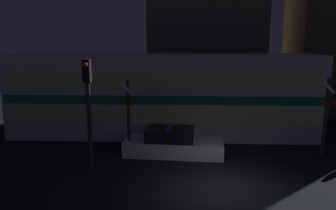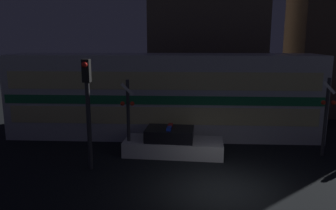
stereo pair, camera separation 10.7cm
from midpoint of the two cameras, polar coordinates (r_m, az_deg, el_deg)
The scene contains 7 objects.
ground_plane at distance 12.15m, azimuth 10.23°, elevation -14.58°, with size 120.00×120.00×0.00m, color black.
train at distance 18.01m, azimuth -0.66°, elevation 1.71°, with size 16.62×3.03×4.49m.
police_car at distance 15.33m, azimuth 1.00°, elevation -6.75°, with size 4.65×2.00×1.37m.
crossing_signal_near at distance 16.36m, azimuth 26.00°, elevation -1.51°, with size 0.64×0.31×3.61m.
crossing_signal_far at distance 14.90m, azimuth -6.76°, elevation -1.76°, with size 0.64×0.31×3.52m.
traffic_light_corner at distance 13.36m, azimuth -13.57°, elevation 0.44°, with size 0.30×0.46×4.52m.
building_left at distance 25.00m, azimuth 6.70°, elevation 10.99°, with size 8.17×5.35×10.24m.
Camera 2 is at (-1.46, -10.82, 5.30)m, focal length 35.00 mm.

